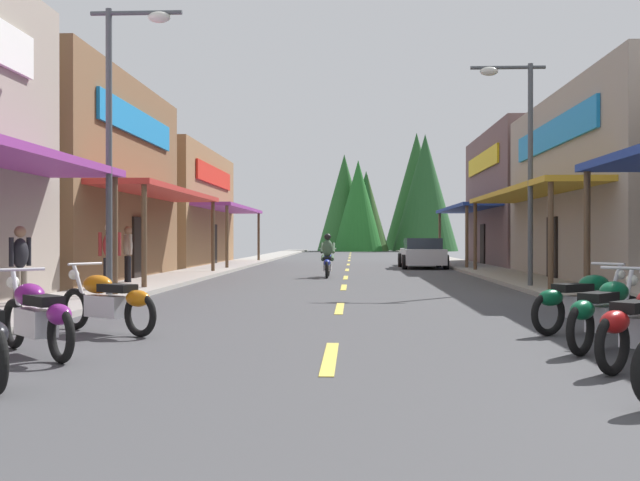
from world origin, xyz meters
name	(u,v)px	position (x,y,z in m)	size (l,w,h in m)	color
ground	(347,271)	(0.00, 32.56, -0.05)	(9.36, 95.12, 0.10)	#424244
sidewalk_left	(218,268)	(-5.75, 32.56, 0.06)	(2.13, 95.12, 0.12)	#9E9991
sidewalk_right	(478,269)	(5.75, 32.56, 0.06)	(2.13, 95.12, 0.12)	gray
centerline_dashes	(348,267)	(0.00, 35.94, 0.01)	(0.16, 70.08, 0.01)	#E0C64C
storefront_left_middle	(20,181)	(-10.73, 23.76, 3.30)	(9.69, 11.04, 6.60)	brown
storefront_left_far	(141,208)	(-10.55, 37.12, 2.91)	(9.34, 12.42, 5.82)	olive
storefront_right_far	(562,199)	(10.75, 37.45, 3.36)	(9.72, 11.75, 6.72)	brown
streetlamp_left	(122,113)	(-4.79, 15.79, 4.16)	(2.02, 0.30, 6.44)	#474C51
streetlamp_right	(519,143)	(4.78, 20.15, 4.00)	(2.02, 0.30, 6.15)	#474C51
motorcycle_parked_right_2	(606,311)	(3.47, 9.28, 0.49)	(1.50, 1.66, 1.04)	black
motorcycle_parked_right_3	(583,300)	(3.70, 10.98, 0.49)	(1.88, 1.21, 1.04)	black
motorcycle_parked_left_2	(37,315)	(-3.52, 8.48, 0.49)	(1.56, 1.61, 1.04)	black
motorcycle_parked_left_3	(108,300)	(-3.37, 10.59, 0.49)	(1.85, 1.25, 1.04)	black
rider_cruising_lead	(328,259)	(-0.65, 26.19, 0.66)	(0.60, 2.14, 1.57)	black
pedestrian_by_shop	(110,252)	(-5.98, 18.53, 1.05)	(0.52, 0.39, 1.80)	black
pedestrian_waiting	(128,251)	(-6.33, 21.19, 1.02)	(0.42, 0.48, 1.76)	black
pedestrian_strolling	(20,262)	(-6.13, 13.74, 0.95)	(0.35, 0.55, 1.65)	#726659
parked_car_curbside	(422,253)	(3.48, 34.46, 0.69)	(2.06, 4.30, 1.40)	silver
treeline_backdrop	(396,199)	(4.90, 80.87, 5.61)	(15.01, 12.88, 13.33)	#226023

